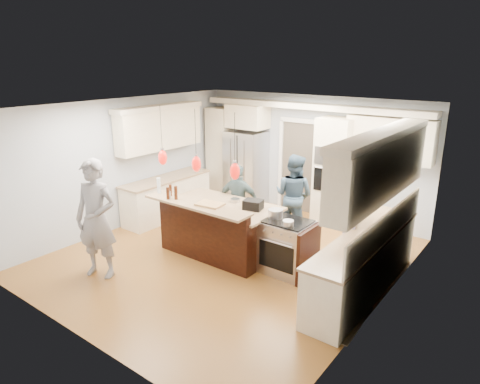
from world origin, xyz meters
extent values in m
plane|color=#AB722F|center=(0.00, 0.00, 0.00)|extent=(6.00, 6.00, 0.00)
cube|color=#B2BCC6|center=(0.00, 3.00, 1.35)|extent=(5.50, 0.04, 2.70)
cube|color=#B2BCC6|center=(0.00, -3.00, 1.35)|extent=(5.50, 0.04, 2.70)
cube|color=#B2BCC6|center=(-2.75, 0.00, 1.35)|extent=(0.04, 6.00, 2.70)
cube|color=#B2BCC6|center=(2.75, 0.00, 1.35)|extent=(0.04, 6.00, 2.70)
cube|color=white|center=(0.00, 0.00, 2.70)|extent=(5.50, 6.00, 0.04)
cube|color=#B7B7BC|center=(-1.55, 2.64, 0.90)|extent=(0.90, 0.70, 1.80)
cube|color=#F8EDC9|center=(0.75, 2.67, 1.15)|extent=(0.72, 0.64, 2.30)
cube|color=black|center=(0.75, 2.34, 1.55)|extent=(0.60, 0.02, 0.35)
cube|color=black|center=(0.75, 2.34, 1.05)|extent=(0.60, 0.02, 0.50)
cylinder|color=#B7B7BC|center=(0.75, 2.31, 1.30)|extent=(0.55, 0.02, 0.02)
cube|color=#F8EDC9|center=(-2.35, 2.70, 1.15)|extent=(0.60, 0.58, 2.30)
cube|color=#F8EDC9|center=(-1.55, 2.70, 2.15)|extent=(0.95, 0.58, 0.55)
cube|color=#F8EDC9|center=(1.80, 2.82, 1.95)|extent=(1.70, 0.35, 0.85)
cube|color=beige|center=(0.00, 2.80, 2.48)|extent=(5.30, 0.38, 0.12)
cube|color=#4C443A|center=(-0.25, 2.99, 1.05)|extent=(0.90, 0.06, 2.10)
cube|color=white|center=(-0.25, 2.95, 2.13)|extent=(1.04, 0.06, 0.10)
cube|color=#F8EDC9|center=(2.40, 0.30, 0.44)|extent=(0.60, 3.00, 0.88)
cube|color=tan|center=(2.40, 0.30, 0.90)|extent=(0.64, 3.05, 0.04)
cube|color=#F8EDC9|center=(2.52, 0.30, 1.98)|extent=(0.35, 3.00, 0.85)
cube|color=beige|center=(2.51, 0.30, 2.46)|extent=(0.37, 3.10, 0.10)
cube|color=#F8EDC9|center=(-2.40, 0.80, 0.44)|extent=(0.60, 2.20, 0.88)
cube|color=tan|center=(-2.40, 0.80, 0.90)|extent=(0.64, 2.25, 0.04)
cube|color=#F8EDC9|center=(-2.52, 0.80, 1.98)|extent=(0.35, 2.20, 0.85)
cube|color=beige|center=(-2.51, 0.80, 2.46)|extent=(0.37, 2.30, 0.10)
cube|color=black|center=(-0.25, 0.15, 0.44)|extent=(2.00, 1.00, 0.88)
cube|color=tan|center=(-0.25, 0.15, 0.90)|extent=(2.10, 1.10, 0.04)
cube|color=black|center=(-0.25, -0.41, 0.54)|extent=(2.00, 0.12, 1.08)
cube|color=tan|center=(-0.25, -0.55, 1.10)|extent=(2.10, 0.42, 0.04)
cube|color=black|center=(0.35, 0.27, 1.01)|extent=(0.37, 0.32, 0.17)
cube|color=#B7B7BC|center=(1.13, 0.15, 0.45)|extent=(0.76, 0.66, 0.90)
cube|color=black|center=(1.13, -0.19, 0.40)|extent=(0.65, 0.01, 0.45)
cube|color=black|center=(1.13, 0.15, 0.91)|extent=(0.72, 0.59, 0.02)
cube|color=black|center=(1.54, 0.15, 0.44)|extent=(0.06, 0.71, 0.88)
cylinder|color=black|center=(-1.05, -0.51, 2.33)|extent=(0.01, 0.01, 0.75)
ellipsoid|color=red|center=(-1.05, -0.51, 1.80)|extent=(0.15, 0.15, 0.26)
cylinder|color=black|center=(-0.25, -0.51, 2.33)|extent=(0.01, 0.01, 0.75)
ellipsoid|color=red|center=(-0.25, -0.51, 1.80)|extent=(0.15, 0.15, 0.26)
cylinder|color=black|center=(0.55, -0.51, 2.33)|extent=(0.01, 0.01, 0.75)
ellipsoid|color=red|center=(0.55, -0.51, 1.80)|extent=(0.15, 0.15, 0.26)
imported|color=gray|center=(-1.28, -1.80, 0.99)|extent=(0.84, 0.69, 1.97)
imported|color=#2E455A|center=(0.40, 1.60, 0.84)|extent=(0.83, 0.66, 1.68)
imported|color=#465F62|center=(-0.41, 0.85, 0.74)|extent=(0.94, 0.61, 1.49)
imported|color=gray|center=(2.01, 0.86, 0.91)|extent=(1.10, 1.35, 1.82)
cube|color=#907D4E|center=(2.40, -0.60, 0.01)|extent=(0.77, 1.08, 0.01)
cylinder|color=silver|center=(-1.20, -0.51, 1.26)|extent=(0.08, 0.08, 0.28)
cylinder|color=#3F1B0B|center=(-0.69, -0.58, 1.24)|extent=(0.06, 0.06, 0.24)
cylinder|color=#3F1B0B|center=(-0.81, -0.66, 1.23)|extent=(0.07, 0.07, 0.22)
cylinder|color=#3F1B0B|center=(-0.90, -0.50, 1.23)|extent=(0.07, 0.07, 0.21)
cylinder|color=#B7B7BC|center=(-0.81, -0.63, 1.19)|extent=(0.08, 0.08, 0.14)
cube|color=tan|center=(-0.01, -0.47, 1.14)|extent=(0.47, 0.36, 0.03)
cylinder|color=#B7B7BC|center=(0.89, 0.15, 0.99)|extent=(0.25, 0.25, 0.14)
cylinder|color=#B7B7BC|center=(1.25, -0.04, 0.96)|extent=(0.18, 0.18, 0.09)
camera|label=1|loc=(4.44, -5.53, 3.45)|focal=32.00mm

